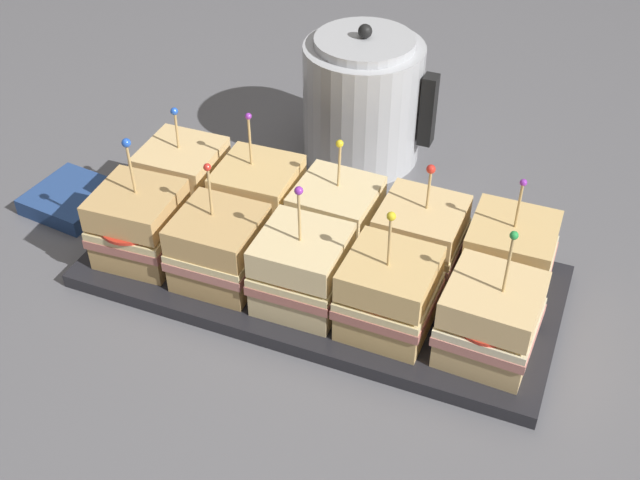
# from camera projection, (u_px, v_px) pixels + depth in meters

# --- Properties ---
(ground_plane) EXTENTS (6.00, 6.00, 0.00)m
(ground_plane) POSITION_uv_depth(u_px,v_px,m) (320.00, 282.00, 1.00)
(ground_plane) COLOR slate
(serving_platter) EXTENTS (0.58, 0.26, 0.02)m
(serving_platter) POSITION_uv_depth(u_px,v_px,m) (320.00, 276.00, 1.00)
(serving_platter) COLOR #232328
(serving_platter) RESTS_ON ground_plane
(sandwich_front_far_left) EXTENTS (0.11, 0.11, 0.17)m
(sandwich_front_far_left) POSITION_uv_depth(u_px,v_px,m) (140.00, 224.00, 0.99)
(sandwich_front_far_left) COLOR tan
(sandwich_front_far_left) RESTS_ON serving_platter
(sandwich_front_left) EXTENTS (0.10, 0.10, 0.16)m
(sandwich_front_left) POSITION_uv_depth(u_px,v_px,m) (220.00, 248.00, 0.96)
(sandwich_front_left) COLOR tan
(sandwich_front_left) RESTS_ON serving_platter
(sandwich_front_center) EXTENTS (0.10, 0.10, 0.17)m
(sandwich_front_center) POSITION_uv_depth(u_px,v_px,m) (301.00, 270.00, 0.92)
(sandwich_front_center) COLOR beige
(sandwich_front_center) RESTS_ON serving_platter
(sandwich_front_right) EXTENTS (0.10, 0.10, 0.17)m
(sandwich_front_right) POSITION_uv_depth(u_px,v_px,m) (389.00, 294.00, 0.89)
(sandwich_front_right) COLOR tan
(sandwich_front_right) RESTS_ON serving_platter
(sandwich_front_far_right) EXTENTS (0.11, 0.11, 0.17)m
(sandwich_front_far_right) POSITION_uv_depth(u_px,v_px,m) (490.00, 320.00, 0.86)
(sandwich_front_far_right) COLOR #DBB77A
(sandwich_front_far_right) RESTS_ON serving_platter
(sandwich_back_far_left) EXTENTS (0.10, 0.11, 0.15)m
(sandwich_back_far_left) POSITION_uv_depth(u_px,v_px,m) (184.00, 179.00, 1.06)
(sandwich_back_far_left) COLOR #DBB77A
(sandwich_back_far_left) RESTS_ON serving_platter
(sandwich_back_left) EXTENTS (0.10, 0.11, 0.17)m
(sandwich_back_left) POSITION_uv_depth(u_px,v_px,m) (258.00, 198.00, 1.03)
(sandwich_back_left) COLOR tan
(sandwich_back_left) RESTS_ON serving_platter
(sandwich_back_center) EXTENTS (0.10, 0.10, 0.15)m
(sandwich_back_center) POSITION_uv_depth(u_px,v_px,m) (338.00, 218.00, 1.00)
(sandwich_back_center) COLOR beige
(sandwich_back_center) RESTS_ON serving_platter
(sandwich_back_right) EXTENTS (0.10, 0.10, 0.15)m
(sandwich_back_right) POSITION_uv_depth(u_px,v_px,m) (420.00, 238.00, 0.97)
(sandwich_back_right) COLOR #DBB77A
(sandwich_back_right) RESTS_ON serving_platter
(sandwich_back_far_right) EXTENTS (0.10, 0.10, 0.16)m
(sandwich_back_far_right) POSITION_uv_depth(u_px,v_px,m) (509.00, 257.00, 0.94)
(sandwich_back_far_right) COLOR tan
(sandwich_back_far_right) RESTS_ON serving_platter
(kettle_steel) EXTENTS (0.20, 0.17, 0.21)m
(kettle_steel) POSITION_uv_depth(u_px,v_px,m) (363.00, 100.00, 1.17)
(kettle_steel) COLOR #B7BABF
(kettle_steel) RESTS_ON ground_plane
(napkin_stack) EXTENTS (0.12, 0.12, 0.02)m
(napkin_stack) POSITION_uv_depth(u_px,v_px,m) (72.00, 199.00, 1.12)
(napkin_stack) COLOR navy
(napkin_stack) RESTS_ON ground_plane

